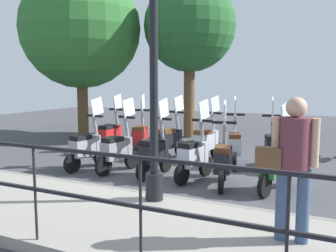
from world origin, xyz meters
TOP-DOWN VIEW (x-y plane):
  - ground_plane at (0.00, 0.00)m, footprint 28.00×28.00m
  - promenade_walkway at (-3.15, 0.00)m, footprint 2.20×20.00m
  - fence_railing at (-4.20, -0.00)m, footprint 0.04×16.03m
  - lamp_post_near at (-2.40, -0.53)m, footprint 0.26×0.90m
  - pedestrian_with_bag at (-3.01, -2.53)m, footprint 0.33×0.65m
  - tree_large at (3.00, 5.06)m, footprint 3.96×3.96m
  - tree_distant at (4.30, 1.70)m, footprint 2.97×2.97m
  - scooter_near_0 at (-0.74, -1.99)m, footprint 1.21×0.51m
  - scooter_near_1 at (-0.80, -1.08)m, footprint 1.21×0.51m
  - scooter_near_2 at (-0.66, -0.46)m, footprint 1.22×0.49m
  - scooter_near_3 at (-0.71, 0.35)m, footprint 1.23×0.44m
  - scooter_near_4 at (-0.75, 1.19)m, footprint 1.22×0.49m
  - scooter_near_5 at (-0.82, 1.94)m, footprint 1.23×0.46m
  - scooter_far_0 at (0.89, -1.63)m, footprint 1.22×0.51m
  - scooter_far_1 at (0.82, -0.83)m, footprint 1.20×0.54m
  - scooter_far_2 at (1.00, -0.11)m, footprint 1.21×0.53m
  - scooter_far_3 at (0.83, 0.75)m, footprint 1.21×0.51m
  - scooter_far_4 at (0.96, 1.65)m, footprint 1.20×0.54m
  - scooter_far_5 at (0.85, 2.47)m, footprint 1.23×0.44m

SIDE VIEW (x-z plane):
  - ground_plane at x=0.00m, z-range 0.00..0.00m
  - promenade_walkway at x=-3.15m, z-range 0.00..0.15m
  - scooter_near_0 at x=-0.74m, z-range -0.29..1.25m
  - scooter_near_1 at x=-0.80m, z-range -0.29..1.25m
  - scooter_near_2 at x=-0.66m, z-range -0.29..1.25m
  - scooter_near_3 at x=-0.71m, z-range -0.29..1.25m
  - scooter_near_4 at x=-0.75m, z-range -0.29..1.25m
  - scooter_near_5 at x=-0.82m, z-range -0.29..1.25m
  - scooter_far_0 at x=0.89m, z-range -0.29..1.25m
  - scooter_far_1 at x=0.82m, z-range -0.29..1.25m
  - scooter_far_2 at x=1.00m, z-range -0.29..1.25m
  - scooter_far_3 at x=0.83m, z-range -0.29..1.25m
  - scooter_far_4 at x=0.96m, z-range -0.29..1.25m
  - scooter_far_5 at x=0.85m, z-range -0.29..1.25m
  - fence_railing at x=-4.20m, z-range 0.36..1.43m
  - pedestrian_with_bag at x=-3.01m, z-range 0.28..1.87m
  - lamp_post_near at x=-2.40m, z-range -0.09..4.02m
  - tree_large at x=3.00m, z-range 0.80..6.37m
  - tree_distant at x=4.30m, z-range 1.05..6.16m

